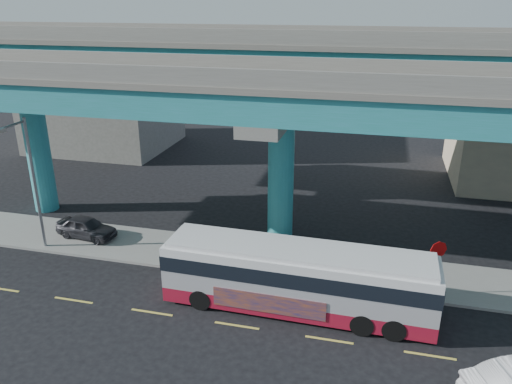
% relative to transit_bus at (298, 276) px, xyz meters
% --- Properties ---
extents(ground, '(120.00, 120.00, 0.00)m').
position_rel_transit_bus_xyz_m(ground, '(-2.29, -1.60, -1.70)').
color(ground, black).
rests_on(ground, ground).
extents(sidewalk, '(70.00, 4.00, 0.15)m').
position_rel_transit_bus_xyz_m(sidewalk, '(-2.29, 3.90, -1.63)').
color(sidewalk, gray).
rests_on(sidewalk, ground).
extents(lane_markings, '(58.00, 0.12, 0.01)m').
position_rel_transit_bus_xyz_m(lane_markings, '(-2.29, -1.90, -1.70)').
color(lane_markings, '#D8C64C').
rests_on(lane_markings, ground).
extents(viaduct, '(52.00, 12.40, 11.70)m').
position_rel_transit_bus_xyz_m(viaduct, '(-2.29, 7.51, 7.44)').
color(viaduct, '#217F75').
rests_on(viaduct, ground).
extents(building_concrete, '(12.00, 10.00, 9.00)m').
position_rel_transit_bus_xyz_m(building_concrete, '(-22.29, 22.40, 2.80)').
color(building_concrete, gray).
rests_on(building_concrete, ground).
extents(transit_bus, '(12.17, 2.83, 3.11)m').
position_rel_transit_bus_xyz_m(transit_bus, '(0.00, 0.00, 0.00)').
color(transit_bus, maroon).
rests_on(transit_bus, ground).
extents(parked_car, '(2.41, 4.02, 1.24)m').
position_rel_transit_bus_xyz_m(parked_car, '(-13.15, 3.98, -0.93)').
color(parked_car, '#2E2E33').
rests_on(parked_car, sidewalk).
extents(street_lamp, '(0.50, 2.43, 7.40)m').
position_rel_transit_bus_xyz_m(street_lamp, '(-14.87, 1.85, 3.28)').
color(street_lamp, gray).
rests_on(street_lamp, sidewalk).
extents(stop_sign, '(0.76, 0.38, 2.77)m').
position_rel_transit_bus_xyz_m(stop_sign, '(6.09, 2.58, 0.46)').
color(stop_sign, gray).
rests_on(stop_sign, sidewalk).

